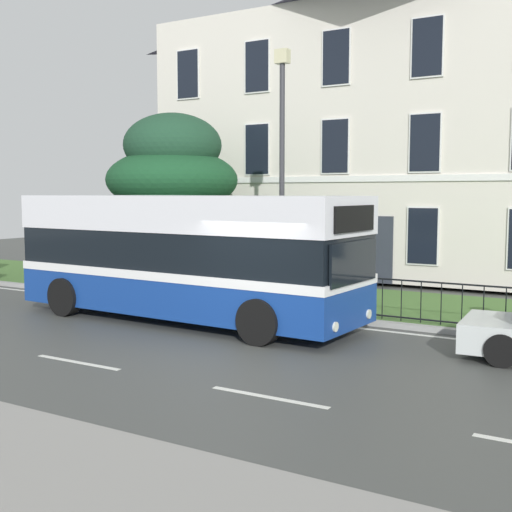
{
  "coord_description": "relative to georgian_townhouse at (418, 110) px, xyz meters",
  "views": [
    {
      "loc": [
        6.73,
        -10.17,
        3.08
      ],
      "look_at": [
        -2.31,
        5.09,
        1.36
      ],
      "focal_mm": 45.87,
      "sensor_mm": 36.0,
      "label": 1
    }
  ],
  "objects": [
    {
      "name": "iron_verge_railing",
      "position": [
        -0.0,
        -9.99,
        -5.56
      ],
      "size": [
        15.62,
        0.04,
        0.97
      ],
      "color": "black",
      "rests_on": "ground_plane"
    },
    {
      "name": "street_lamp_post",
      "position": [
        -0.75,
        -9.34,
        -2.24
      ],
      "size": [
        0.36,
        0.24,
        6.65
      ],
      "color": "#333338",
      "rests_on": "ground_plane"
    },
    {
      "name": "evergreen_tree",
      "position": [
        -6.31,
        -6.98,
        -3.56
      ],
      "size": [
        4.87,
        4.87,
        5.62
      ],
      "color": "#423328",
      "rests_on": "ground_plane"
    },
    {
      "name": "single_decker_bus",
      "position": [
        -1.95,
        -12.0,
        -4.59
      ],
      "size": [
        8.97,
        3.02,
        3.01
      ],
      "rotation": [
        0.0,
        0.0,
        -0.05
      ],
      "color": "navy",
      "rests_on": "ground_plane"
    },
    {
      "name": "georgian_townhouse",
      "position": [
        0.0,
        0.0,
        0.0
      ],
      "size": [
        18.58,
        8.46,
        12.04
      ],
      "color": "silver",
      "rests_on": "ground_plane"
    },
    {
      "name": "ground_plane",
      "position": [
        0.74,
        -13.49,
        -6.19
      ],
      "size": [
        60.0,
        56.0,
        0.18
      ],
      "color": "#444643"
    }
  ]
}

